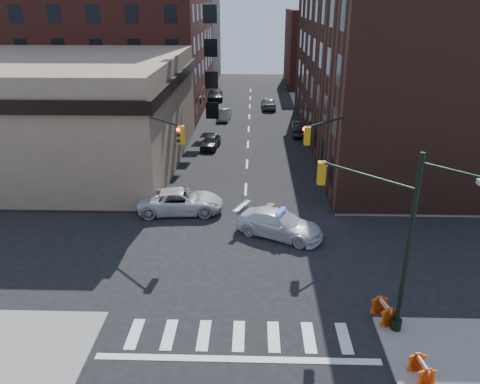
# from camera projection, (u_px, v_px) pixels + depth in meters

# --- Properties ---
(ground) EXTENTS (140.00, 140.00, 0.00)m
(ground) POSITION_uv_depth(u_px,v_px,m) (243.00, 256.00, 26.33)
(ground) COLOR black
(ground) RESTS_ON ground
(sidewalk_nw) EXTENTS (34.00, 54.50, 0.15)m
(sidewalk_nw) POSITION_uv_depth(u_px,v_px,m) (62.00, 117.00, 57.21)
(sidewalk_nw) COLOR gray
(sidewalk_nw) RESTS_ON ground
(sidewalk_ne) EXTENTS (34.00, 54.50, 0.15)m
(sidewalk_ne) POSITION_uv_depth(u_px,v_px,m) (441.00, 120.00, 55.95)
(sidewalk_ne) COLOR gray
(sidewalk_ne) RESTS_ON ground
(bank_building) EXTENTS (22.00, 22.00, 9.00)m
(bank_building) POSITION_uv_depth(u_px,v_px,m) (51.00, 111.00, 40.34)
(bank_building) COLOR #997E64
(bank_building) RESTS_ON ground
(apartment_block) EXTENTS (25.00, 25.00, 24.00)m
(apartment_block) POSITION_uv_depth(u_px,v_px,m) (105.00, 12.00, 59.25)
(apartment_block) COLOR maroon
(apartment_block) RESTS_ON ground
(commercial_row_ne) EXTENTS (14.00, 34.00, 14.00)m
(commercial_row_ne) POSITION_uv_depth(u_px,v_px,m) (386.00, 73.00, 44.12)
(commercial_row_ne) COLOR #49271D
(commercial_row_ne) RESTS_ON ground
(filler_nw) EXTENTS (20.00, 18.00, 16.00)m
(filler_nw) POSITION_uv_depth(u_px,v_px,m) (159.00, 33.00, 81.05)
(filler_nw) COLOR brown
(filler_nw) RESTS_ON ground
(filler_ne) EXTENTS (16.00, 16.00, 12.00)m
(filler_ne) POSITION_uv_depth(u_px,v_px,m) (336.00, 48.00, 77.29)
(filler_ne) COLOR maroon
(filler_ne) RESTS_ON ground
(signal_pole_se) EXTENTS (5.40, 5.27, 8.00)m
(signal_pole_se) POSITION_uv_depth(u_px,v_px,m) (385.00, 228.00, 19.31)
(signal_pole_se) COLOR black
(signal_pole_se) RESTS_ON sidewalk_se
(signal_pole_nw) EXTENTS (3.58, 3.67, 8.00)m
(signal_pole_nw) POSITION_uv_depth(u_px,v_px,m) (153.00, 153.00, 29.78)
(signal_pole_nw) COLOR black
(signal_pole_nw) RESTS_ON sidewalk_nw
(signal_pole_ne) EXTENTS (3.67, 3.58, 8.00)m
(signal_pole_ne) POSITION_uv_depth(u_px,v_px,m) (337.00, 154.00, 29.47)
(signal_pole_ne) COLOR black
(signal_pole_ne) RESTS_ON sidewalk_ne
(tree_ne_near) EXTENTS (3.00, 3.00, 4.85)m
(tree_ne_near) POSITION_uv_depth(u_px,v_px,m) (320.00, 102.00, 48.84)
(tree_ne_near) COLOR black
(tree_ne_near) RESTS_ON sidewalk_ne
(tree_ne_far) EXTENTS (3.00, 3.00, 4.85)m
(tree_ne_far) POSITION_uv_depth(u_px,v_px,m) (312.00, 89.00, 56.23)
(tree_ne_far) COLOR black
(tree_ne_far) RESTS_ON sidewalk_ne
(police_car) EXTENTS (5.86, 4.37, 1.58)m
(police_car) POSITION_uv_depth(u_px,v_px,m) (279.00, 224.00, 28.33)
(police_car) COLOR silver
(police_car) RESTS_ON ground
(pickup) EXTENTS (5.93, 3.11, 1.59)m
(pickup) POSITION_uv_depth(u_px,v_px,m) (181.00, 201.00, 31.51)
(pickup) COLOR silver
(pickup) RESTS_ON ground
(parked_car_wnear) EXTENTS (1.97, 3.98, 1.30)m
(parked_car_wnear) POSITION_uv_depth(u_px,v_px,m) (211.00, 142.00, 45.31)
(parked_car_wnear) COLOR black
(parked_car_wnear) RESTS_ON ground
(parked_car_wfar) EXTENTS (1.69, 4.03, 1.29)m
(parked_car_wfar) POSITION_uv_depth(u_px,v_px,m) (224.00, 115.00, 56.01)
(parked_car_wfar) COLOR #919398
(parked_car_wfar) RESTS_ON ground
(parked_car_wdeep) EXTENTS (2.39, 5.30, 1.51)m
(parked_car_wdeep) POSITION_uv_depth(u_px,v_px,m) (216.00, 95.00, 67.20)
(parked_car_wdeep) COLOR black
(parked_car_wdeep) RESTS_ON ground
(parked_car_enear) EXTENTS (1.81, 4.70, 1.53)m
(parked_car_enear) POSITION_uv_depth(u_px,v_px,m) (300.00, 128.00, 49.78)
(parked_car_enear) COLOR black
(parked_car_enear) RESTS_ON ground
(parked_car_efar) EXTENTS (1.98, 4.62, 1.55)m
(parked_car_efar) POSITION_uv_depth(u_px,v_px,m) (269.00, 103.00, 61.81)
(parked_car_efar) COLOR gray
(parked_car_efar) RESTS_ON ground
(pedestrian_a) EXTENTS (0.76, 0.67, 1.76)m
(pedestrian_a) POSITION_uv_depth(u_px,v_px,m) (101.00, 183.00, 33.97)
(pedestrian_a) COLOR black
(pedestrian_a) RESTS_ON sidewalk_nw
(pedestrian_b) EXTENTS (0.86, 0.72, 1.57)m
(pedestrian_b) POSITION_uv_depth(u_px,v_px,m) (109.00, 184.00, 34.15)
(pedestrian_b) COLOR black
(pedestrian_b) RESTS_ON sidewalk_nw
(pedestrian_c) EXTENTS (1.12, 0.89, 1.78)m
(pedestrian_c) POSITION_uv_depth(u_px,v_px,m) (86.00, 178.00, 34.83)
(pedestrian_c) COLOR #1E232E
(pedestrian_c) RESTS_ON sidewalk_nw
(barrel_road) EXTENTS (0.56, 0.56, 0.99)m
(barrel_road) POSITION_uv_depth(u_px,v_px,m) (270.00, 211.00, 30.71)
(barrel_road) COLOR #D94E0A
(barrel_road) RESTS_ON ground
(barrel_bank) EXTENTS (0.53, 0.53, 0.94)m
(barrel_bank) POSITION_uv_depth(u_px,v_px,m) (164.00, 205.00, 31.79)
(barrel_bank) COLOR red
(barrel_bank) RESTS_ON ground
(barricade_se_a) EXTENTS (0.87, 1.30, 0.90)m
(barricade_se_a) POSITION_uv_depth(u_px,v_px,m) (384.00, 312.00, 20.66)
(barricade_se_a) COLOR red
(barricade_se_a) RESTS_ON sidewalk_se
(barricade_se_b) EXTENTS (0.69, 1.14, 0.81)m
(barricade_se_b) POSITION_uv_depth(u_px,v_px,m) (421.00, 370.00, 17.45)
(barricade_se_b) COLOR red
(barricade_se_b) RESTS_ON sidewalk_se
(barricade_nw_a) EXTENTS (1.15, 0.71, 0.81)m
(barricade_nw_a) POSITION_uv_depth(u_px,v_px,m) (112.00, 198.00, 32.65)
(barricade_nw_a) COLOR #C23C09
(barricade_nw_a) RESTS_ON sidewalk_nw
(barricade_nw_b) EXTENTS (1.19, 0.73, 0.84)m
(barricade_nw_b) POSITION_uv_depth(u_px,v_px,m) (87.00, 202.00, 31.94)
(barricade_nw_b) COLOR #C85C09
(barricade_nw_b) RESTS_ON sidewalk_nw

